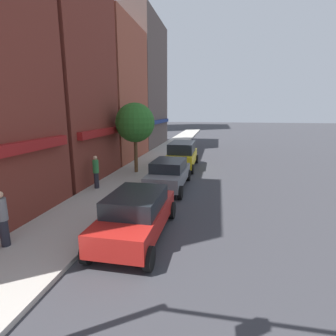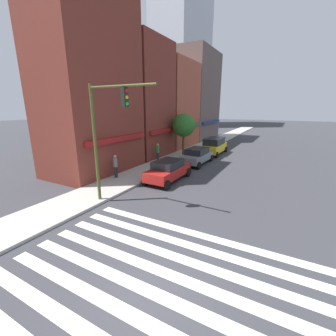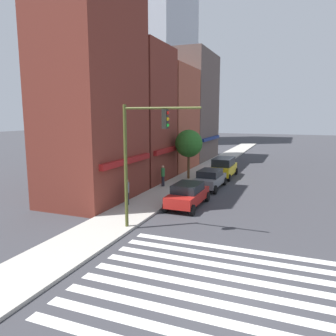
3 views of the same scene
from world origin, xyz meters
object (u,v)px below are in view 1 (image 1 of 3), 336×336
at_px(pedestrian_green_top, 96,171).
at_px(suv_yellow, 182,154).
at_px(sedan_grey, 169,173).
at_px(street_tree, 135,123).
at_px(sedan_red, 137,214).
at_px(pedestrian_grey_coat, 2,218).

bearing_deg(pedestrian_green_top, suv_yellow, -27.31).
distance_m(sedan_grey, street_tree, 4.77).
distance_m(sedan_red, street_tree, 9.57).
height_order(sedan_grey, pedestrian_grey_coat, pedestrian_grey_coat).
relative_size(sedan_red, sedan_grey, 0.99).
bearing_deg(suv_yellow, sedan_red, 179.46).
bearing_deg(pedestrian_green_top, pedestrian_grey_coat, -178.14).
bearing_deg(pedestrian_grey_coat, sedan_grey, -174.34).
height_order(sedan_grey, street_tree, street_tree).
distance_m(suv_yellow, street_tree, 4.54).
bearing_deg(suv_yellow, pedestrian_green_top, 150.27).
bearing_deg(sedan_red, street_tree, 18.18).
relative_size(sedan_red, street_tree, 0.95).
bearing_deg(pedestrian_green_top, street_tree, -11.12).
xyz_separation_m(sedan_grey, street_tree, (2.83, 2.80, 2.62)).
bearing_deg(sedan_red, suv_yellow, 0.47).
relative_size(sedan_red, suv_yellow, 0.94).
xyz_separation_m(pedestrian_green_top, street_tree, (4.07, -0.94, 2.39)).
distance_m(pedestrian_green_top, street_tree, 4.82).
relative_size(sedan_grey, suv_yellow, 0.94).
xyz_separation_m(sedan_grey, suv_yellow, (5.45, 0.00, 0.19)).
relative_size(suv_yellow, pedestrian_grey_coat, 2.67).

